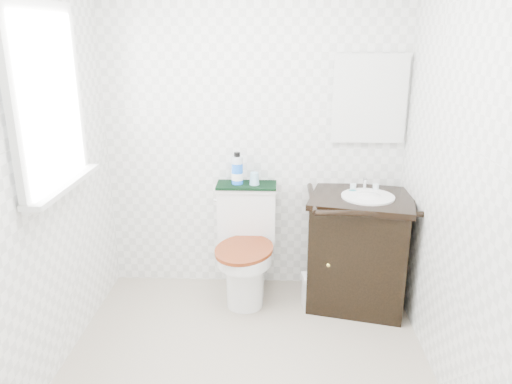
# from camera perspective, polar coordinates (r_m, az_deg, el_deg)

# --- Properties ---
(floor) EXTENTS (2.40, 2.40, 0.00)m
(floor) POSITION_cam_1_polar(r_m,az_deg,el_deg) (3.06, -1.29, -20.60)
(floor) COLOR #C1B39B
(floor) RESTS_ON ground
(wall_back) EXTENTS (2.40, 0.00, 2.40)m
(wall_back) POSITION_cam_1_polar(r_m,az_deg,el_deg) (3.66, -0.24, 6.82)
(wall_back) COLOR white
(wall_back) RESTS_ON ground
(wall_front) EXTENTS (2.40, 0.00, 2.40)m
(wall_front) POSITION_cam_1_polar(r_m,az_deg,el_deg) (1.39, -4.81, -12.58)
(wall_front) COLOR white
(wall_front) RESTS_ON ground
(wall_left) EXTENTS (0.00, 2.40, 2.40)m
(wall_left) POSITION_cam_1_polar(r_m,az_deg,el_deg) (2.79, -24.65, 1.64)
(wall_left) COLOR white
(wall_left) RESTS_ON ground
(wall_right) EXTENTS (0.00, 2.40, 2.40)m
(wall_right) POSITION_cam_1_polar(r_m,az_deg,el_deg) (2.66, 22.90, 1.12)
(wall_right) COLOR white
(wall_right) RESTS_ON ground
(window) EXTENTS (0.02, 0.70, 0.90)m
(window) POSITION_cam_1_polar(r_m,az_deg,el_deg) (2.93, -22.86, 9.60)
(window) COLOR white
(window) RESTS_ON wall_left
(mirror) EXTENTS (0.50, 0.02, 0.60)m
(mirror) POSITION_cam_1_polar(r_m,az_deg,el_deg) (3.65, 12.84, 10.33)
(mirror) COLOR silver
(mirror) RESTS_ON wall_back
(toilet) EXTENTS (0.49, 0.67, 0.82)m
(toilet) POSITION_cam_1_polar(r_m,az_deg,el_deg) (3.70, -1.16, -6.76)
(toilet) COLOR white
(toilet) RESTS_ON floor
(vanity) EXTENTS (0.81, 0.73, 0.92)m
(vanity) POSITION_cam_1_polar(r_m,az_deg,el_deg) (3.65, 11.73, -6.23)
(vanity) COLOR black
(vanity) RESTS_ON floor
(trash_bin) EXTENTS (0.20, 0.17, 0.26)m
(trash_bin) POSITION_cam_1_polar(r_m,az_deg,el_deg) (3.66, 6.69, -11.18)
(trash_bin) COLOR white
(trash_bin) RESTS_ON floor
(towel) EXTENTS (0.44, 0.22, 0.02)m
(towel) POSITION_cam_1_polar(r_m,az_deg,el_deg) (3.65, -1.09, 0.79)
(towel) COLOR black
(towel) RESTS_ON toilet
(mouthwash_bottle) EXTENTS (0.08, 0.08, 0.24)m
(mouthwash_bottle) POSITION_cam_1_polar(r_m,az_deg,el_deg) (3.62, -2.16, 2.57)
(mouthwash_bottle) COLOR blue
(mouthwash_bottle) RESTS_ON towel
(cup) EXTENTS (0.07, 0.07, 0.09)m
(cup) POSITION_cam_1_polar(r_m,az_deg,el_deg) (3.62, -0.18, 1.55)
(cup) COLOR #8FC9EA
(cup) RESTS_ON towel
(soap_bar) EXTENTS (0.07, 0.04, 0.02)m
(soap_bar) POSITION_cam_1_polar(r_m,az_deg,el_deg) (3.59, 10.97, 0.15)
(soap_bar) COLOR #19757C
(soap_bar) RESTS_ON vanity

